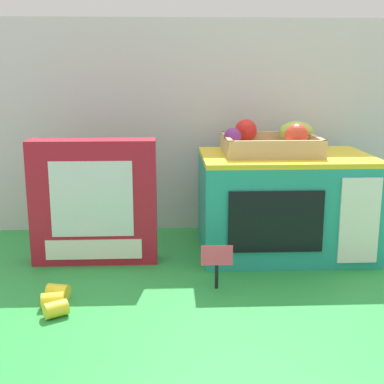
{
  "coord_description": "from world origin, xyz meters",
  "views": [
    {
      "loc": [
        -0.17,
        -1.29,
        0.48
      ],
      "look_at": [
        -0.11,
        0.03,
        0.17
      ],
      "focal_mm": 49.82,
      "sensor_mm": 36.0,
      "label": 1
    }
  ],
  "objects_px": {
    "cookie_set_box": "(94,202)",
    "toy_microwave": "(284,204)",
    "food_groups_crate": "(272,142)",
    "price_sign": "(217,260)",
    "loose_toy_banana": "(56,300)"
  },
  "relations": [
    {
      "from": "toy_microwave",
      "to": "price_sign",
      "type": "bearing_deg",
      "value": -129.44
    },
    {
      "from": "cookie_set_box",
      "to": "toy_microwave",
      "type": "bearing_deg",
      "value": 6.59
    },
    {
      "from": "toy_microwave",
      "to": "price_sign",
      "type": "distance_m",
      "value": 0.32
    },
    {
      "from": "price_sign",
      "to": "loose_toy_banana",
      "type": "bearing_deg",
      "value": -166.32
    },
    {
      "from": "toy_microwave",
      "to": "price_sign",
      "type": "xyz_separation_m",
      "value": [
        -0.2,
        -0.24,
        -0.06
      ]
    },
    {
      "from": "food_groups_crate",
      "to": "cookie_set_box",
      "type": "height_order",
      "value": "food_groups_crate"
    },
    {
      "from": "toy_microwave",
      "to": "cookie_set_box",
      "type": "height_order",
      "value": "cookie_set_box"
    },
    {
      "from": "cookie_set_box",
      "to": "food_groups_crate",
      "type": "bearing_deg",
      "value": 10.42
    },
    {
      "from": "food_groups_crate",
      "to": "toy_microwave",
      "type": "bearing_deg",
      "value": -40.43
    },
    {
      "from": "food_groups_crate",
      "to": "cookie_set_box",
      "type": "distance_m",
      "value": 0.48
    },
    {
      "from": "toy_microwave",
      "to": "loose_toy_banana",
      "type": "height_order",
      "value": "toy_microwave"
    },
    {
      "from": "toy_microwave",
      "to": "price_sign",
      "type": "height_order",
      "value": "toy_microwave"
    },
    {
      "from": "cookie_set_box",
      "to": "price_sign",
      "type": "bearing_deg",
      "value": -32.89
    },
    {
      "from": "toy_microwave",
      "to": "loose_toy_banana",
      "type": "bearing_deg",
      "value": -148.8
    },
    {
      "from": "toy_microwave",
      "to": "loose_toy_banana",
      "type": "xyz_separation_m",
      "value": [
        -0.54,
        -0.33,
        -0.11
      ]
    }
  ]
}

